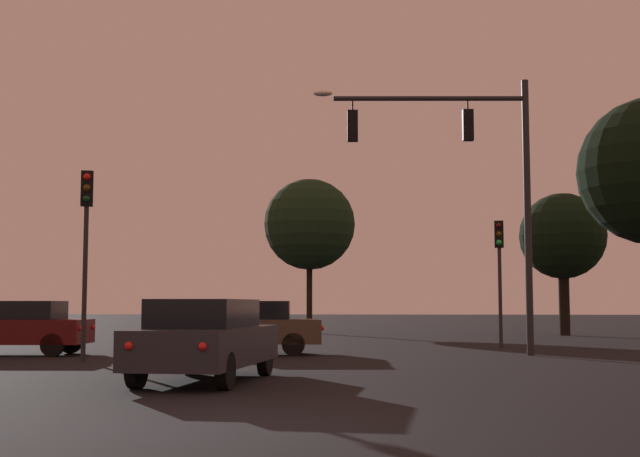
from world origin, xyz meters
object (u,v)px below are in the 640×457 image
object	(u,v)px
traffic_light_corner_left	(499,257)
car_crossing_right	(18,327)
tree_center_horizon	(563,237)
traffic_light_corner_right	(86,227)
traffic_signal_mast_arm	(470,165)
tree_behind_sign	(309,225)
car_nearside_lane	(206,338)
car_crossing_left	(242,326)

from	to	relation	value
traffic_light_corner_left	car_crossing_right	bearing A→B (deg)	-160.51
car_crossing_right	tree_center_horizon	bearing A→B (deg)	41.16
traffic_light_corner_right	traffic_light_corner_left	bearing A→B (deg)	33.84
traffic_signal_mast_arm	traffic_light_corner_right	world-z (taller)	traffic_signal_mast_arm
car_crossing_right	tree_behind_sign	bearing A→B (deg)	70.02
tree_behind_sign	car_nearside_lane	bearing A→B (deg)	-89.44
car_crossing_right	tree_behind_sign	distance (m)	20.30
car_nearside_lane	car_crossing_right	bearing A→B (deg)	131.84
traffic_signal_mast_arm	traffic_light_corner_left	bearing A→B (deg)	72.17
car_nearside_lane	tree_behind_sign	distance (m)	26.81
car_nearside_lane	tree_behind_sign	xyz separation A→B (m)	(-0.26, 26.41, 4.60)
traffic_signal_mast_arm	tree_behind_sign	distance (m)	18.89
traffic_light_corner_left	tree_center_horizon	distance (m)	12.29
traffic_light_corner_right	car_crossing_right	bearing A→B (deg)	137.41
traffic_signal_mast_arm	car_crossing_right	world-z (taller)	traffic_signal_mast_arm
traffic_signal_mast_arm	tree_center_horizon	world-z (taller)	traffic_signal_mast_arm
car_crossing_right	tree_center_horizon	distance (m)	25.15
traffic_light_corner_right	car_nearside_lane	bearing A→B (deg)	-51.36
traffic_light_corner_right	tree_behind_sign	bearing A→B (deg)	79.51
car_crossing_right	car_crossing_left	bearing A→B (deg)	5.99
tree_behind_sign	tree_center_horizon	world-z (taller)	tree_behind_sign
traffic_signal_mast_arm	car_crossing_right	distance (m)	13.64
traffic_light_corner_right	tree_behind_sign	xyz separation A→B (m)	(3.92, 21.18, 2.02)
traffic_signal_mast_arm	tree_center_horizon	bearing A→B (deg)	69.40
traffic_signal_mast_arm	traffic_light_corner_left	size ratio (longest dim) A/B	1.87
tree_behind_sign	traffic_signal_mast_arm	bearing A→B (deg)	-71.25
traffic_light_corner_right	tree_behind_sign	distance (m)	21.64
traffic_light_corner_right	tree_behind_sign	size ratio (longest dim) A/B	0.63
traffic_light_corner_left	tree_behind_sign	bearing A→B (deg)	118.88
traffic_signal_mast_arm	tree_behind_sign	size ratio (longest dim) A/B	1.02
car_nearside_lane	tree_behind_sign	size ratio (longest dim) A/B	0.61
traffic_signal_mast_arm	car_crossing_right	size ratio (longest dim) A/B	1.90
tree_behind_sign	traffic_light_corner_left	bearing A→B (deg)	-61.12
car_nearside_lane	traffic_light_corner_left	bearing A→B (deg)	60.73
car_crossing_left	car_crossing_right	size ratio (longest dim) A/B	1.15
traffic_light_corner_left	tree_center_horizon	size ratio (longest dim) A/B	0.64
traffic_light_corner_right	tree_center_horizon	size ratio (longest dim) A/B	0.73
car_crossing_left	car_crossing_right	bearing A→B (deg)	-174.01
car_crossing_left	tree_behind_sign	world-z (taller)	tree_behind_sign
car_crossing_right	traffic_light_corner_left	bearing A→B (deg)	19.49
traffic_light_corner_left	tree_behind_sign	distance (m)	15.65
traffic_light_corner_right	traffic_signal_mast_arm	bearing A→B (deg)	18.24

